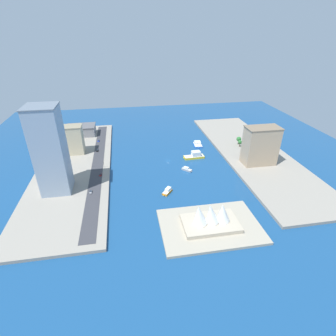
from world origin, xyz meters
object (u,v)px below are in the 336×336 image
object	(u,v)px
catamaran_blue	(198,144)
warehouse_low_gray	(81,130)
yacht_sleek_gray	(187,169)
office_block_beige	(68,140)
water_taxi_orange	(167,191)
traffic_light_waterfront	(104,164)
hatchback_blue	(98,141)
suv_black	(97,150)
tower_tall_glass	(50,151)
sedan_silver	(91,192)
opera_landmark	(210,218)
pickup_red	(100,175)
ferry_yellow_fast	(195,156)
apartment_midrise_tan	(260,146)

from	to	relation	value
catamaran_blue	warehouse_low_gray	xyz separation A→B (m)	(139.17, -53.83, 6.90)
yacht_sleek_gray	office_block_beige	world-z (taller)	office_block_beige
water_taxi_orange	traffic_light_waterfront	bearing A→B (deg)	-43.14
yacht_sleek_gray	warehouse_low_gray	xyz separation A→B (m)	(111.94, -112.30, 7.21)
hatchback_blue	suv_black	world-z (taller)	suv_black
tower_tall_glass	sedan_silver	distance (m)	45.65
catamaran_blue	water_taxi_orange	distance (m)	107.83
warehouse_low_gray	opera_landmark	bearing A→B (deg)	118.90
office_block_beige	sedan_silver	bearing A→B (deg)	108.70
suv_black	opera_landmark	distance (m)	164.86
yacht_sleek_gray	suv_black	size ratio (longest dim) A/B	1.98
yacht_sleek_gray	traffic_light_waterfront	xyz separation A→B (m)	(80.43, -15.81, 5.36)
pickup_red	sedan_silver	bearing A→B (deg)	77.04
water_taxi_orange	pickup_red	world-z (taller)	water_taxi_orange
tower_tall_glass	office_block_beige	xyz separation A→B (m)	(1.47, -75.00, -20.69)
opera_landmark	tower_tall_glass	bearing A→B (deg)	-30.14
office_block_beige	suv_black	distance (m)	32.50
water_taxi_orange	tower_tall_glass	size ratio (longest dim) A/B	0.15
sedan_silver	ferry_yellow_fast	bearing A→B (deg)	-152.49
warehouse_low_gray	ferry_yellow_fast	bearing A→B (deg)	145.92
ferry_yellow_fast	hatchback_blue	bearing A→B (deg)	-29.60
traffic_light_waterfront	ferry_yellow_fast	bearing A→B (deg)	-173.62
catamaran_blue	ferry_yellow_fast	bearing A→B (deg)	68.96
catamaran_blue	office_block_beige	xyz separation A→B (m)	(145.46, 1.66, 16.19)
office_block_beige	hatchback_blue	size ratio (longest dim) A/B	6.41
hatchback_blue	sedan_silver	bearing A→B (deg)	90.09
hatchback_blue	sedan_silver	xyz separation A→B (m)	(-0.18, 113.87, -0.05)
sedan_silver	suv_black	size ratio (longest dim) A/B	0.89
warehouse_low_gray	tower_tall_glass	xyz separation A→B (m)	(4.83, 130.49, 29.98)
tower_tall_glass	suv_black	xyz separation A→B (m)	(-27.59, -75.17, -35.25)
ferry_yellow_fast	sedan_silver	distance (m)	117.79
pickup_red	opera_landmark	bearing A→B (deg)	133.23
pickup_red	office_block_beige	bearing A→B (deg)	-57.94
water_taxi_orange	hatchback_blue	size ratio (longest dim) A/B	2.19
suv_black	opera_landmark	size ratio (longest dim) A/B	0.13
yacht_sleek_gray	suv_black	bearing A→B (deg)	-32.57
traffic_light_waterfront	opera_landmark	distance (m)	125.83
yacht_sleek_gray	office_block_beige	bearing A→B (deg)	-25.66
apartment_midrise_tan	suv_black	bearing A→B (deg)	-19.52
catamaran_blue	sedan_silver	bearing A→B (deg)	36.50
water_taxi_orange	opera_landmark	size ratio (longest dim) A/B	0.28
pickup_red	catamaran_blue	bearing A→B (deg)	-152.27
catamaran_blue	traffic_light_waterfront	world-z (taller)	traffic_light_waterfront
apartment_midrise_tan	pickup_red	xyz separation A→B (m)	(156.79, -1.33, -18.25)
warehouse_low_gray	pickup_red	distance (m)	115.57
sedan_silver	traffic_light_waterfront	bearing A→B (deg)	-101.77
opera_landmark	apartment_midrise_tan	bearing A→B (deg)	-132.99
water_taxi_orange	suv_black	size ratio (longest dim) A/B	2.20
ferry_yellow_fast	catamaran_blue	world-z (taller)	ferry_yellow_fast
water_taxi_orange	tower_tall_glass	world-z (taller)	tower_tall_glass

